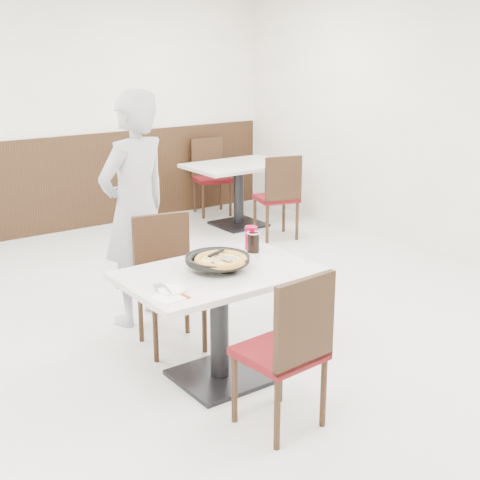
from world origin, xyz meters
TOP-DOWN VIEW (x-y plane):
  - floor at (0.00, 0.00)m, footprint 7.00×7.00m
  - wall_back at (0.00, 3.50)m, footprint 6.00×0.04m
  - wall_right at (3.00, 0.00)m, footprint 0.04×7.00m
  - wainscot_back at (0.00, 3.48)m, footprint 5.90×0.03m
  - main_table at (-0.32, -0.54)m, footprint 1.23×0.85m
  - chair_near at (-0.35, -1.18)m, footprint 0.45×0.45m
  - chair_far at (-0.33, 0.07)m, footprint 0.49×0.49m
  - trivet at (-0.28, -0.58)m, footprint 0.12×0.12m
  - pizza_pan at (-0.31, -0.51)m, footprint 0.35×0.35m
  - pizza at (-0.32, -0.55)m, footprint 0.30×0.30m
  - pizza_server at (-0.29, -0.59)m, footprint 0.09×0.11m
  - napkin at (-0.80, -0.75)m, footprint 0.18×0.18m
  - side_plate at (-0.74, -0.67)m, footprint 0.17×0.17m
  - fork at (-0.77, -0.67)m, footprint 0.05×0.15m
  - cola_glass at (0.09, -0.34)m, footprint 0.09×0.09m
  - red_cup at (0.13, -0.28)m, footprint 0.09×0.09m
  - diner_person at (-0.29, 0.65)m, footprint 0.75×0.60m
  - bg_table_right at (2.01, 2.49)m, footprint 1.28×0.93m
  - bg_chair_right_near at (2.05, 1.83)m, footprint 0.51×0.51m
  - bg_chair_right_far at (2.06, 3.13)m, footprint 0.51×0.51m

SIDE VIEW (x-z plane):
  - floor at x=0.00m, z-range 0.00..0.00m
  - main_table at x=-0.32m, z-range 0.00..0.75m
  - bg_table_right at x=2.01m, z-range 0.00..0.75m
  - chair_near at x=-0.35m, z-range 0.00..0.95m
  - chair_far at x=-0.33m, z-range 0.00..0.95m
  - bg_chair_right_near at x=2.05m, z-range 0.00..0.95m
  - bg_chair_right_far at x=2.06m, z-range 0.00..0.95m
  - wainscot_back at x=0.00m, z-range 0.00..1.10m
  - napkin at x=-0.80m, z-range 0.75..0.75m
  - side_plate at x=-0.74m, z-range 0.75..0.77m
  - trivet at x=-0.28m, z-range 0.75..0.79m
  - fork at x=-0.77m, z-range 0.77..0.77m
  - pizza_pan at x=-0.31m, z-range 0.79..0.80m
  - pizza at x=-0.32m, z-range 0.80..0.82m
  - cola_glass at x=0.09m, z-range 0.75..0.88m
  - red_cup at x=0.13m, z-range 0.75..0.91m
  - pizza_server at x=-0.29m, z-range 0.84..0.84m
  - diner_person at x=-0.29m, z-range 0.00..1.80m
  - wall_back at x=0.00m, z-range 0.00..2.80m
  - wall_right at x=3.00m, z-range 0.00..2.80m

